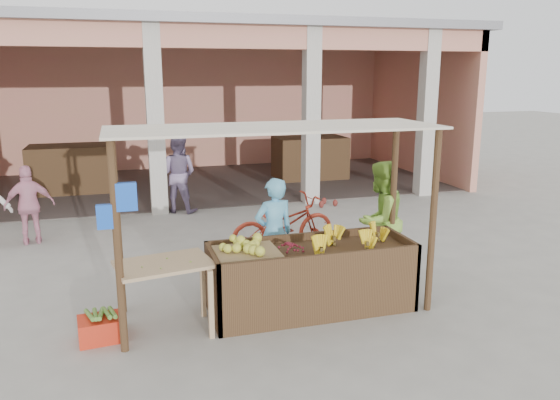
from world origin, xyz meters
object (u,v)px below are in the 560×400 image
object	(u,v)px
side_table	(164,274)
vendor_green	(380,217)
fruit_stall	(311,280)
motorcycle	(283,224)
vendor_blue	(274,230)
red_crate	(102,329)

from	to	relation	value
side_table	vendor_green	bearing A→B (deg)	5.98
fruit_stall	motorcycle	distance (m)	2.26
side_table	vendor_blue	xyz separation A→B (m)	(1.61, 0.98, 0.12)
fruit_stall	motorcycle	xyz separation A→B (m)	(0.30, 2.24, 0.12)
fruit_stall	red_crate	xyz separation A→B (m)	(-2.59, -0.11, -0.26)
fruit_stall	vendor_blue	world-z (taller)	vendor_blue
side_table	vendor_green	distance (m)	3.37
side_table	motorcycle	distance (m)	3.20
side_table	fruit_stall	bearing A→B (deg)	-6.77
side_table	vendor_green	xyz separation A→B (m)	(3.23, 0.95, 0.20)
red_crate	vendor_blue	distance (m)	2.63
fruit_stall	side_table	world-z (taller)	side_table
vendor_green	vendor_blue	bearing A→B (deg)	-27.96
fruit_stall	vendor_green	distance (m)	1.68
fruit_stall	side_table	distance (m)	1.89
vendor_blue	vendor_green	world-z (taller)	vendor_green
red_crate	motorcycle	bearing A→B (deg)	33.66
vendor_blue	vendor_green	bearing A→B (deg)	169.81
vendor_blue	vendor_green	size ratio (longest dim) A/B	0.92
fruit_stall	motorcycle	size ratio (longest dim) A/B	1.30
side_table	red_crate	distance (m)	0.94
vendor_green	motorcycle	xyz separation A→B (m)	(-1.07, 1.41, -0.41)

